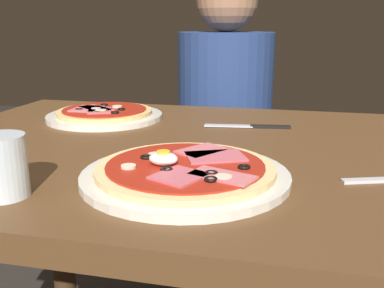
{
  "coord_description": "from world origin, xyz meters",
  "views": [
    {
      "loc": [
        0.19,
        -0.81,
        1.01
      ],
      "look_at": [
        0.02,
        -0.1,
        0.81
      ],
      "focal_mm": 41.66,
      "sensor_mm": 36.0,
      "label": 1
    }
  ],
  "objects_px": {
    "pizza_across_left": "(105,114)",
    "knife": "(253,126)",
    "dining_table": "(194,206)",
    "diner_person": "(224,154)",
    "water_glass_near": "(2,170)",
    "fork": "(384,180)",
    "pizza_foreground": "(186,172)"
  },
  "relations": [
    {
      "from": "knife",
      "to": "diner_person",
      "type": "xyz_separation_m",
      "value": [
        -0.15,
        0.5,
        -0.22
      ]
    },
    {
      "from": "water_glass_near",
      "to": "diner_person",
      "type": "bearing_deg",
      "value": 81.58
    },
    {
      "from": "water_glass_near",
      "to": "dining_table",
      "type": "bearing_deg",
      "value": 57.96
    },
    {
      "from": "dining_table",
      "to": "water_glass_near",
      "type": "distance_m",
      "value": 0.4
    },
    {
      "from": "water_glass_near",
      "to": "knife",
      "type": "relative_size",
      "value": 0.44
    },
    {
      "from": "water_glass_near",
      "to": "fork",
      "type": "relative_size",
      "value": 0.56
    },
    {
      "from": "pizza_across_left",
      "to": "knife",
      "type": "relative_size",
      "value": 1.45
    },
    {
      "from": "pizza_foreground",
      "to": "pizza_across_left",
      "type": "xyz_separation_m",
      "value": [
        -0.3,
        0.38,
        -0.0
      ]
    },
    {
      "from": "pizza_foreground",
      "to": "dining_table",
      "type": "bearing_deg",
      "value": 99.16
    },
    {
      "from": "dining_table",
      "to": "knife",
      "type": "relative_size",
      "value": 5.91
    },
    {
      "from": "water_glass_near",
      "to": "fork",
      "type": "bearing_deg",
      "value": 19.31
    },
    {
      "from": "pizza_across_left",
      "to": "water_glass_near",
      "type": "relative_size",
      "value": 3.28
    },
    {
      "from": "pizza_across_left",
      "to": "diner_person",
      "type": "relative_size",
      "value": 0.24
    },
    {
      "from": "pizza_foreground",
      "to": "knife",
      "type": "height_order",
      "value": "pizza_foreground"
    },
    {
      "from": "pizza_foreground",
      "to": "fork",
      "type": "bearing_deg",
      "value": 11.85
    },
    {
      "from": "diner_person",
      "to": "water_glass_near",
      "type": "bearing_deg",
      "value": 81.58
    },
    {
      "from": "water_glass_near",
      "to": "diner_person",
      "type": "xyz_separation_m",
      "value": [
        0.15,
        1.0,
        -0.26
      ]
    },
    {
      "from": "dining_table",
      "to": "pizza_foreground",
      "type": "height_order",
      "value": "pizza_foreground"
    },
    {
      "from": "knife",
      "to": "diner_person",
      "type": "bearing_deg",
      "value": 106.16
    },
    {
      "from": "fork",
      "to": "knife",
      "type": "bearing_deg",
      "value": 126.25
    },
    {
      "from": "dining_table",
      "to": "fork",
      "type": "bearing_deg",
      "value": -22.0
    },
    {
      "from": "pizza_foreground",
      "to": "pizza_across_left",
      "type": "bearing_deg",
      "value": 128.33
    },
    {
      "from": "dining_table",
      "to": "knife",
      "type": "bearing_deg",
      "value": 61.63
    },
    {
      "from": "pizza_foreground",
      "to": "water_glass_near",
      "type": "height_order",
      "value": "water_glass_near"
    },
    {
      "from": "pizza_across_left",
      "to": "knife",
      "type": "distance_m",
      "value": 0.37
    },
    {
      "from": "diner_person",
      "to": "pizza_across_left",
      "type": "bearing_deg",
      "value": 65.53
    },
    {
      "from": "pizza_foreground",
      "to": "knife",
      "type": "xyz_separation_m",
      "value": [
        0.07,
        0.37,
        -0.01
      ]
    },
    {
      "from": "dining_table",
      "to": "diner_person",
      "type": "height_order",
      "value": "diner_person"
    },
    {
      "from": "dining_table",
      "to": "diner_person",
      "type": "xyz_separation_m",
      "value": [
        -0.05,
        0.68,
        -0.09
      ]
    },
    {
      "from": "knife",
      "to": "fork",
      "type": "bearing_deg",
      "value": -53.75
    },
    {
      "from": "pizza_foreground",
      "to": "pizza_across_left",
      "type": "height_order",
      "value": "pizza_foreground"
    },
    {
      "from": "pizza_across_left",
      "to": "dining_table",
      "type": "bearing_deg",
      "value": -35.05
    }
  ]
}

